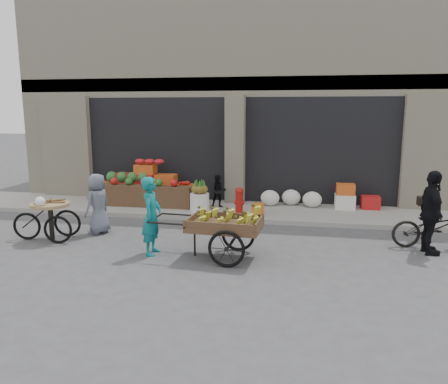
% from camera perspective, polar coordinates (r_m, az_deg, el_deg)
% --- Properties ---
extents(ground, '(80.00, 80.00, 0.00)m').
position_cam_1_polar(ground, '(8.47, -4.11, -9.02)').
color(ground, '#424244').
rests_on(ground, ground).
extents(sidewalk, '(18.00, 2.20, 0.12)m').
position_cam_1_polar(sidewalk, '(12.30, 0.77, -2.43)').
color(sidewalk, gray).
rests_on(sidewalk, ground).
extents(building, '(14.00, 6.45, 7.00)m').
position_cam_1_polar(building, '(15.88, 3.32, 12.55)').
color(building, beige).
rests_on(building, ground).
extents(fruit_display, '(3.10, 1.12, 1.24)m').
position_cam_1_polar(fruit_display, '(13.09, -9.77, 0.95)').
color(fruit_display, red).
rests_on(fruit_display, sidewalk).
extents(pineapple_bin, '(0.52, 0.52, 0.50)m').
position_cam_1_polar(pineapple_bin, '(11.91, -3.20, -1.36)').
color(pineapple_bin, silver).
rests_on(pineapple_bin, sidewalk).
extents(fire_hydrant, '(0.22, 0.22, 0.71)m').
position_cam_1_polar(fire_hydrant, '(11.62, 2.00, -0.98)').
color(fire_hydrant, '#A5140F').
rests_on(fire_hydrant, sidewalk).
extents(orange_bucket, '(0.32, 0.32, 0.30)m').
position_cam_1_polar(orange_bucket, '(11.56, 4.41, -2.25)').
color(orange_bucket, orange).
rests_on(orange_bucket, sidewalk).
extents(right_bay_goods, '(3.35, 0.60, 0.70)m').
position_cam_1_polar(right_bay_goods, '(12.65, 13.00, -0.73)').
color(right_bay_goods, silver).
rests_on(right_bay_goods, sidewalk).
extents(seated_person, '(0.51, 0.43, 0.93)m').
position_cam_1_polar(seated_person, '(12.35, -0.75, 0.12)').
color(seated_person, black).
rests_on(seated_person, sidewalk).
extents(banana_cart, '(2.43, 1.11, 0.99)m').
position_cam_1_polar(banana_cart, '(8.43, -0.24, -3.96)').
color(banana_cart, brown).
rests_on(banana_cart, ground).
extents(vendor_woman, '(0.39, 0.58, 1.57)m').
position_cam_1_polar(vendor_woman, '(8.78, -9.43, -3.10)').
color(vendor_woman, '#0F6F74').
rests_on(vendor_woman, ground).
extents(tricycle_cart, '(1.46, 0.97, 0.95)m').
position_cam_1_polar(tricycle_cart, '(10.38, -21.73, -2.81)').
color(tricycle_cart, '#9E7F51').
rests_on(tricycle_cart, ground).
extents(vendor_grey, '(0.64, 0.79, 1.41)m').
position_cam_1_polar(vendor_grey, '(10.54, -16.16, -1.49)').
color(vendor_grey, slate).
rests_on(vendor_grey, ground).
extents(bicycle, '(1.75, 0.72, 0.90)m').
position_cam_1_polar(bicycle, '(10.10, 25.82, -4.17)').
color(bicycle, black).
rests_on(bicycle, ground).
extents(cyclist, '(0.48, 1.02, 1.69)m').
position_cam_1_polar(cyclist, '(9.58, 25.46, -2.47)').
color(cyclist, black).
rests_on(cyclist, ground).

